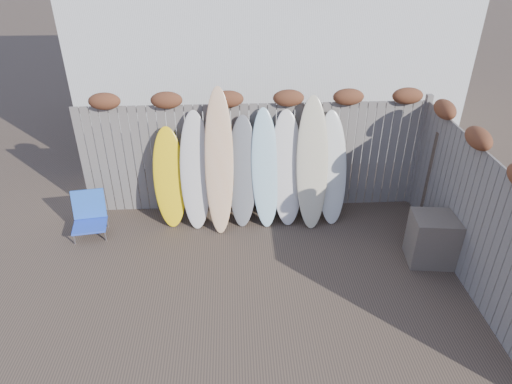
{
  "coord_description": "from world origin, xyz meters",
  "views": [
    {
      "loc": [
        -0.32,
        -4.86,
        4.59
      ],
      "look_at": [
        0.0,
        1.2,
        1.0
      ],
      "focal_mm": 32.0,
      "sensor_mm": 36.0,
      "label": 1
    }
  ],
  "objects_px": {
    "beach_chair": "(89,215)",
    "wooden_crate": "(433,239)",
    "surfboard_0": "(170,178)",
    "lattice_panel": "(448,192)"
  },
  "relations": [
    {
      "from": "beach_chair",
      "to": "wooden_crate",
      "type": "bearing_deg",
      "value": -11.03
    },
    {
      "from": "lattice_panel",
      "to": "surfboard_0",
      "type": "xyz_separation_m",
      "value": [
        -4.55,
        0.72,
        0.01
      ]
    },
    {
      "from": "beach_chair",
      "to": "surfboard_0",
      "type": "relative_size",
      "value": 0.41
    },
    {
      "from": "beach_chair",
      "to": "wooden_crate",
      "type": "height_order",
      "value": "wooden_crate"
    },
    {
      "from": "wooden_crate",
      "to": "lattice_panel",
      "type": "xyz_separation_m",
      "value": [
        0.42,
        0.66,
        0.43
      ]
    },
    {
      "from": "wooden_crate",
      "to": "surfboard_0",
      "type": "relative_size",
      "value": 0.46
    },
    {
      "from": "surfboard_0",
      "to": "wooden_crate",
      "type": "bearing_deg",
      "value": -22.79
    },
    {
      "from": "beach_chair",
      "to": "surfboard_0",
      "type": "bearing_deg",
      "value": 12.42
    },
    {
      "from": "beach_chair",
      "to": "surfboard_0",
      "type": "distance_m",
      "value": 1.49
    },
    {
      "from": "beach_chair",
      "to": "lattice_panel",
      "type": "bearing_deg",
      "value": -4.02
    }
  ]
}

